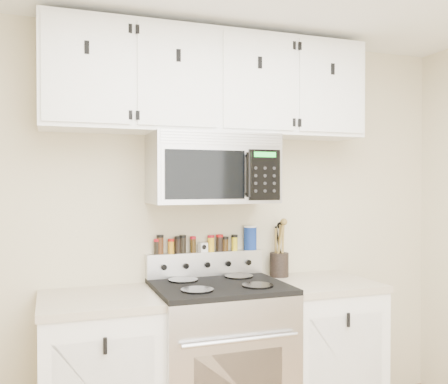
# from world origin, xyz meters

# --- Properties ---
(back_wall) EXTENTS (3.50, 0.01, 2.50)m
(back_wall) POSITION_xyz_m (0.00, 1.75, 1.25)
(back_wall) COLOR beige
(back_wall) RESTS_ON floor
(range) EXTENTS (0.76, 0.65, 1.10)m
(range) POSITION_xyz_m (0.00, 1.43, 0.49)
(range) COLOR #B7B7BA
(range) RESTS_ON floor
(base_cabinet_left) EXTENTS (0.64, 0.62, 0.92)m
(base_cabinet_left) POSITION_xyz_m (-0.69, 1.45, 0.46)
(base_cabinet_left) COLOR white
(base_cabinet_left) RESTS_ON floor
(base_cabinet_right) EXTENTS (0.64, 0.62, 0.92)m
(base_cabinet_right) POSITION_xyz_m (0.69, 1.45, 0.46)
(base_cabinet_right) COLOR white
(base_cabinet_right) RESTS_ON floor
(microwave) EXTENTS (0.76, 0.44, 0.42)m
(microwave) POSITION_xyz_m (0.00, 1.55, 1.63)
(microwave) COLOR #9E9EA3
(microwave) RESTS_ON back_wall
(upper_cabinets) EXTENTS (2.00, 0.35, 0.62)m
(upper_cabinets) POSITION_xyz_m (-0.00, 1.58, 2.15)
(upper_cabinets) COLOR white
(upper_cabinets) RESTS_ON back_wall
(utensil_crock) EXTENTS (0.13, 0.13, 0.37)m
(utensil_crock) POSITION_xyz_m (0.50, 1.65, 1.01)
(utensil_crock) COLOR black
(utensil_crock) RESTS_ON base_cabinet_right
(kitchen_timer) EXTENTS (0.06, 0.05, 0.06)m
(kitchen_timer) POSITION_xyz_m (-0.01, 1.71, 1.13)
(kitchen_timer) COLOR white
(kitchen_timer) RESTS_ON range
(salt_canister) EXTENTS (0.09, 0.09, 0.16)m
(salt_canister) POSITION_xyz_m (0.31, 1.71, 1.18)
(salt_canister) COLOR navy
(salt_canister) RESTS_ON range
(spice_jar_0) EXTENTS (0.04, 0.04, 0.09)m
(spice_jar_0) POSITION_xyz_m (-0.31, 1.71, 1.15)
(spice_jar_0) COLOR black
(spice_jar_0) RESTS_ON range
(spice_jar_1) EXTENTS (0.05, 0.05, 0.12)m
(spice_jar_1) POSITION_xyz_m (-0.29, 1.71, 1.16)
(spice_jar_1) COLOR #442410
(spice_jar_1) RESTS_ON range
(spice_jar_2) EXTENTS (0.04, 0.04, 0.09)m
(spice_jar_2) POSITION_xyz_m (-0.22, 1.71, 1.15)
(spice_jar_2) COLOR #C58617
(spice_jar_2) RESTS_ON range
(spice_jar_3) EXTENTS (0.04, 0.04, 0.11)m
(spice_jar_3) POSITION_xyz_m (-0.18, 1.71, 1.15)
(spice_jar_3) COLOR black
(spice_jar_3) RESTS_ON range
(spice_jar_4) EXTENTS (0.04, 0.04, 0.11)m
(spice_jar_4) POSITION_xyz_m (-0.15, 1.71, 1.16)
(spice_jar_4) COLOR black
(spice_jar_4) RESTS_ON range
(spice_jar_5) EXTENTS (0.04, 0.04, 0.10)m
(spice_jar_5) POSITION_xyz_m (-0.08, 1.71, 1.15)
(spice_jar_5) COLOR #38260D
(spice_jar_5) RESTS_ON range
(spice_jar_6) EXTENTS (0.04, 0.04, 0.11)m
(spice_jar_6) POSITION_xyz_m (0.04, 1.71, 1.15)
(spice_jar_6) COLOR gold
(spice_jar_6) RESTS_ON range
(spice_jar_7) EXTENTS (0.05, 0.05, 0.11)m
(spice_jar_7) POSITION_xyz_m (0.10, 1.71, 1.15)
(spice_jar_7) COLOR black
(spice_jar_7) RESTS_ON range
(spice_jar_8) EXTENTS (0.05, 0.05, 0.09)m
(spice_jar_8) POSITION_xyz_m (0.14, 1.71, 1.15)
(spice_jar_8) COLOR #38240D
(spice_jar_8) RESTS_ON range
(spice_jar_9) EXTENTS (0.04, 0.04, 0.10)m
(spice_jar_9) POSITION_xyz_m (0.20, 1.71, 1.15)
(spice_jar_9) COLOR yellow
(spice_jar_9) RESTS_ON range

